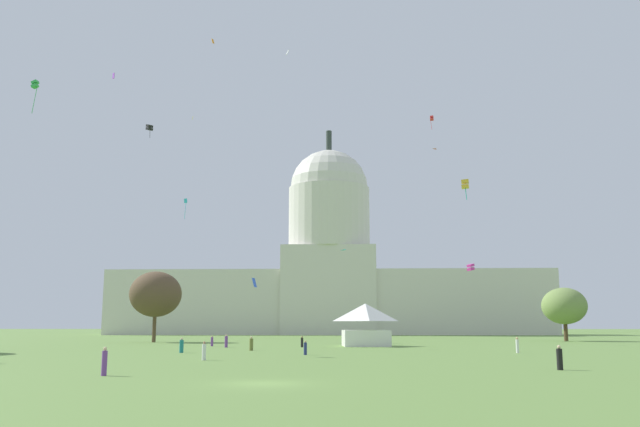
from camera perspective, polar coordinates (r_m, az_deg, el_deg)
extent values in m
plane|color=olive|center=(35.94, -4.93, -14.52)|extent=(800.00, 800.00, 0.00)
cube|color=beige|center=(205.20, -8.54, -7.70)|extent=(66.08, 21.94, 19.06)
cube|color=beige|center=(203.41, 10.24, -7.64)|extent=(66.08, 21.94, 19.06)
cube|color=beige|center=(201.76, 0.81, -6.77)|extent=(27.88, 24.14, 26.13)
cylinder|color=beige|center=(204.12, 0.79, -0.44)|extent=(25.18, 25.18, 18.96)
sphere|color=beige|center=(205.84, 0.79, 2.17)|extent=(24.31, 24.31, 24.31)
cylinder|color=#2D3833|center=(209.54, 0.78, 6.31)|extent=(1.80, 1.80, 6.59)
cube|color=white|center=(95.68, 4.00, -10.76)|extent=(6.98, 7.22, 2.27)
pyramid|color=white|center=(95.67, 3.98, -8.57)|extent=(7.33, 7.58, 2.52)
cylinder|color=#4C3823|center=(132.09, 20.57, -9.38)|extent=(0.73, 0.73, 4.45)
ellipsoid|color=olive|center=(132.13, 20.46, -7.53)|extent=(9.71, 9.94, 6.82)
cylinder|color=brown|center=(119.74, -14.20, -9.38)|extent=(0.65, 0.65, 5.94)
ellipsoid|color=brown|center=(119.86, -14.10, -6.81)|extent=(11.62, 11.52, 7.99)
cylinder|color=silver|center=(59.29, -10.05, -11.78)|extent=(0.46, 0.46, 1.40)
sphere|color=#A37556|center=(59.26, -10.03, -10.99)|extent=(0.30, 0.30, 0.23)
cylinder|color=black|center=(91.27, -1.57, -11.15)|extent=(0.47, 0.47, 1.27)
sphere|color=#A37556|center=(91.26, -1.57, -10.68)|extent=(0.32, 0.32, 0.23)
cylinder|color=#703D93|center=(96.99, -9.37, -10.93)|extent=(0.36, 0.36, 1.27)
sphere|color=beige|center=(96.97, -9.36, -10.49)|extent=(0.23, 0.23, 0.22)
cylinder|color=navy|center=(68.54, -1.28, -11.68)|extent=(0.37, 0.37, 1.24)
sphere|color=tan|center=(68.52, -1.28, -11.07)|extent=(0.24, 0.24, 0.21)
cylinder|color=#703D93|center=(91.30, -8.16, -10.98)|extent=(0.57, 0.57, 1.51)
sphere|color=beige|center=(91.29, -8.14, -10.43)|extent=(0.32, 0.32, 0.24)
cylinder|color=#1E757A|center=(75.16, -11.95, -11.24)|extent=(0.63, 0.63, 1.38)
sphere|color=beige|center=(75.14, -11.93, -10.61)|extent=(0.36, 0.36, 0.26)
cylinder|color=black|center=(49.03, 20.11, -11.82)|extent=(0.52, 0.52, 1.44)
sphere|color=beige|center=(49.00, 20.05, -10.84)|extent=(0.31, 0.31, 0.24)
cylinder|color=olive|center=(80.14, -6.00, -11.27)|extent=(0.63, 0.63, 1.41)
sphere|color=beige|center=(80.12, -5.99, -10.67)|extent=(0.36, 0.36, 0.26)
cylinder|color=#703D93|center=(43.12, -18.24, -12.26)|extent=(0.45, 0.45, 1.50)
sphere|color=beige|center=(43.08, -18.18, -11.11)|extent=(0.31, 0.31, 0.23)
cylinder|color=silver|center=(76.09, 16.78, -10.99)|extent=(0.42, 0.42, 1.46)
sphere|color=tan|center=(76.07, 16.75, -10.34)|extent=(0.33, 0.33, 0.25)
cube|color=#D1339E|center=(131.04, 12.97, -4.73)|extent=(1.56, 1.54, 0.74)
cube|color=#D1339E|center=(131.10, 12.96, -4.42)|extent=(1.56, 1.54, 0.74)
cube|color=gold|center=(67.43, 12.51, 2.30)|extent=(0.88, 0.87, 0.38)
cube|color=gold|center=(67.53, 12.49, 2.72)|extent=(0.88, 0.87, 0.38)
cylinder|color=teal|center=(67.28, 12.58, 1.66)|extent=(0.16, 0.14, 1.22)
cube|color=#33BCDB|center=(123.80, -11.60, 1.09)|extent=(0.62, 0.30, 0.89)
cylinder|color=#33BCDB|center=(123.46, -11.64, 0.21)|extent=(0.18, 0.31, 3.01)
cube|color=purple|center=(115.73, -17.51, 11.34)|extent=(0.66, 0.89, 1.08)
cube|color=blue|center=(96.27, -5.73, -5.99)|extent=(0.75, 0.91, 1.40)
cube|color=red|center=(156.20, 9.69, 8.08)|extent=(0.91, 0.97, 0.59)
cube|color=red|center=(156.35, 9.69, 8.26)|extent=(0.91, 0.97, 0.59)
cylinder|color=red|center=(155.77, 9.65, 7.60)|extent=(0.28, 0.37, 2.40)
pyramid|color=pink|center=(141.52, 10.07, 5.52)|extent=(1.15, 1.14, 0.25)
cube|color=orange|center=(138.42, -9.30, 14.56)|extent=(0.66, 0.82, 1.16)
cube|color=black|center=(136.00, -14.61, 7.12)|extent=(1.55, 1.53, 0.71)
cube|color=black|center=(136.17, -14.60, 7.36)|extent=(1.55, 1.53, 0.71)
cylinder|color=black|center=(135.67, -14.57, 6.71)|extent=(0.09, 0.14, 1.56)
cube|color=yellow|center=(174.59, -11.02, 8.15)|extent=(0.44, 0.76, 0.79)
pyramid|color=teal|center=(137.16, 2.20, -3.25)|extent=(1.35, 1.30, 0.32)
cube|color=green|center=(90.69, -23.54, 10.12)|extent=(0.85, 0.79, 0.56)
cube|color=green|center=(90.84, -23.52, 10.40)|extent=(0.85, 0.79, 0.56)
cylinder|color=green|center=(90.06, -23.58, 8.99)|extent=(0.30, 0.42, 3.45)
cube|color=white|center=(130.84, -2.83, 13.84)|extent=(0.72, 0.90, 1.01)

